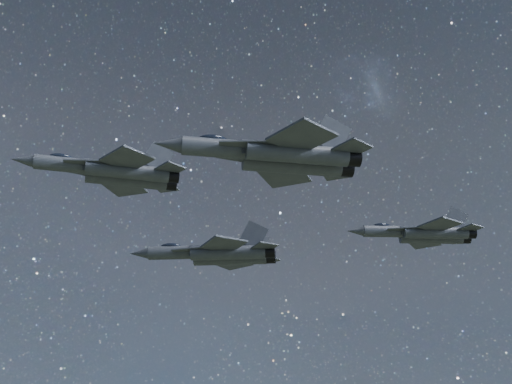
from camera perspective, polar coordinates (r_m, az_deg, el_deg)
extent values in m
cylinder|color=#383C46|center=(59.13, -17.11, 2.45)|extent=(6.88, 1.76, 1.44)
cone|color=#383C46|center=(59.63, -21.34, 2.85)|extent=(2.27, 1.39, 1.29)
ellipsoid|color=black|center=(59.52, -18.09, 3.14)|extent=(2.24, 1.07, 0.71)
cube|color=#383C46|center=(58.94, -12.49, 1.95)|extent=(7.62, 1.74, 1.20)
cylinder|color=#383C46|center=(57.93, -12.12, 1.93)|extent=(7.80, 1.80, 1.44)
cylinder|color=#383C46|center=(59.60, -12.21, 1.18)|extent=(7.80, 1.80, 1.44)
cylinder|color=black|center=(58.13, -7.95, 1.51)|extent=(1.26, 1.38, 1.33)
cylinder|color=black|center=(59.80, -8.16, 0.77)|extent=(1.26, 1.38, 1.33)
cube|color=#383C46|center=(57.86, -15.53, 2.72)|extent=(4.90, 2.12, 0.11)
cube|color=#383C46|center=(60.10, -15.52, 1.68)|extent=(4.89, 1.70, 0.11)
cube|color=#383C46|center=(56.02, -12.17, 3.08)|extent=(5.00, 5.17, 0.18)
cube|color=#383C46|center=(61.69, -12.47, 0.50)|extent=(5.14, 5.25, 0.18)
cube|color=#383C46|center=(57.10, -8.17, 2.22)|extent=(2.94, 3.02, 0.14)
cube|color=#383C46|center=(60.93, -8.63, 0.51)|extent=(3.03, 3.09, 0.14)
cube|color=#383C46|center=(58.58, -9.35, 3.31)|extent=(3.20, 0.56, 3.28)
cube|color=#383C46|center=(60.64, -9.56, 2.33)|extent=(3.21, 0.45, 3.28)
cylinder|color=#383C46|center=(79.50, -7.17, -5.74)|extent=(8.53, 4.71, 1.78)
cone|color=#383C46|center=(80.75, -11.01, -5.77)|extent=(3.14, 2.48, 1.60)
ellipsoid|color=black|center=(80.05, -8.11, -5.16)|extent=(2.97, 2.10, 0.88)
cube|color=#383C46|center=(78.54, -2.90, -5.71)|extent=(9.36, 4.98, 1.49)
cylinder|color=#383C46|center=(77.25, -2.67, -5.80)|extent=(9.60, 5.12, 1.78)
cylinder|color=#383C46|center=(79.41, -2.48, -6.32)|extent=(9.60, 5.12, 1.78)
cylinder|color=black|center=(76.81, 1.25, -5.71)|extent=(1.98, 2.07, 1.65)
cylinder|color=black|center=(78.98, 1.34, -6.23)|extent=(1.98, 2.07, 1.65)
cube|color=#383C46|center=(77.64, -5.90, -5.46)|extent=(5.70, 4.22, 0.14)
cube|color=#383C46|center=(80.53, -5.53, -6.16)|extent=(6.07, 2.28, 0.14)
cube|color=#383C46|center=(74.77, -3.09, -4.98)|extent=(5.19, 5.65, 0.23)
cube|color=#383C46|center=(82.10, -2.41, -6.75)|extent=(6.54, 6.42, 0.23)
cube|color=#383C46|center=(75.50, 0.83, -5.21)|extent=(3.04, 3.23, 0.17)
cube|color=#383C46|center=(80.49, 1.07, -6.41)|extent=(3.88, 3.84, 0.17)
cube|color=#383C46|center=(77.37, -0.22, -4.16)|extent=(3.66, 1.90, 4.07)
cube|color=#383C46|center=(80.06, -0.06, -4.85)|extent=(3.87, 1.30, 4.07)
cylinder|color=#383C46|center=(53.76, -2.74, 4.12)|extent=(8.29, 2.77, 1.71)
cone|color=#383C46|center=(53.52, -8.37, 4.51)|extent=(2.82, 1.87, 1.54)
ellipsoid|color=black|center=(54.05, -4.11, 5.00)|extent=(2.74, 1.49, 0.85)
cube|color=#383C46|center=(54.58, 3.24, 3.62)|extent=(9.15, 2.82, 1.43)
cylinder|color=#383C46|center=(53.49, 3.96, 3.65)|extent=(9.38, 2.91, 1.71)
cylinder|color=#383C46|center=(55.39, 3.46, 2.61)|extent=(9.38, 2.91, 1.71)
cylinder|color=black|center=(54.78, 9.13, 3.22)|extent=(1.62, 1.76, 1.58)
cylinder|color=black|center=(56.64, 8.46, 2.22)|extent=(1.62, 1.76, 1.58)
cube|color=#383C46|center=(52.63, -0.40, 4.59)|extent=(5.80, 2.96, 0.13)
cube|color=#383C46|center=(55.23, -0.88, 3.14)|extent=(5.78, 1.55, 0.13)
cube|color=#383C46|center=(51.30, 4.38, 5.23)|extent=(5.76, 6.03, 0.22)
cube|color=#383C46|center=(57.76, 2.68, 1.66)|extent=(6.23, 6.30, 0.22)
cube|color=#383C46|center=(53.55, 9.13, 4.15)|extent=(3.38, 3.50, 0.16)
cube|color=#383C46|center=(57.83, 7.62, 1.83)|extent=(3.68, 3.72, 0.16)
cube|color=#383C46|center=(55.01, 7.22, 5.44)|extent=(3.77, 0.98, 3.91)
cube|color=#383C46|center=(57.31, 6.47, 4.11)|extent=(3.83, 0.62, 3.91)
cylinder|color=#383C46|center=(76.47, 12.76, -3.68)|extent=(7.06, 3.20, 1.46)
cone|color=#383C46|center=(75.48, 9.45, -3.69)|extent=(2.51, 1.85, 1.31)
ellipsoid|color=black|center=(76.44, 11.90, -3.19)|extent=(2.40, 1.52, 0.72)
cube|color=#383C46|center=(77.81, 16.24, -3.70)|extent=(7.77, 3.34, 1.22)
cylinder|color=#383C46|center=(76.95, 16.74, -3.75)|extent=(7.96, 3.44, 1.46)
cylinder|color=#383C46|center=(78.62, 16.34, -4.22)|extent=(7.96, 3.44, 1.46)
cylinder|color=black|center=(78.41, 19.73, -3.72)|extent=(1.52, 1.61, 1.35)
cylinder|color=black|center=(80.05, 19.27, -4.19)|extent=(1.52, 1.61, 1.35)
cube|color=#383C46|center=(75.73, 14.22, -3.43)|extent=(4.82, 3.06, 0.11)
cube|color=#383C46|center=(78.01, 13.75, -4.08)|extent=(4.92, 1.37, 0.11)
cube|color=#383C46|center=(74.96, 17.09, -3.01)|extent=(4.57, 4.88, 0.19)
cube|color=#383C46|center=(80.64, 15.74, -4.64)|extent=(5.36, 5.34, 0.19)
cube|color=#383C46|center=(77.28, 19.75, -3.27)|extent=(2.68, 2.81, 0.14)
cube|color=#383C46|center=(81.05, 18.72, -4.36)|extent=(3.17, 3.17, 0.14)
cube|color=#383C46|center=(78.24, 18.52, -2.45)|extent=(3.11, 1.24, 3.33)
cube|color=#383C46|center=(80.29, 17.99, -3.07)|extent=(3.23, 0.73, 3.33)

